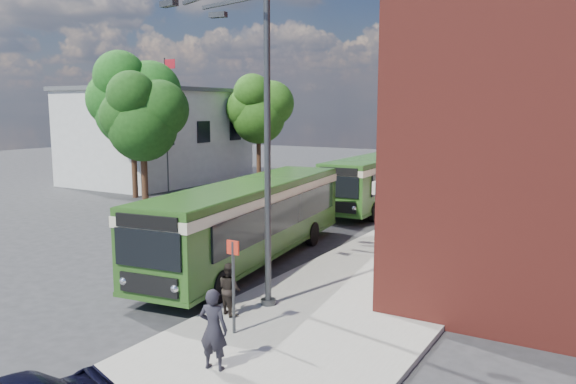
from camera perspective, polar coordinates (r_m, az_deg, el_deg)
The scene contains 14 objects.
ground at distance 21.06m, azimuth -11.06°, elevation -7.46°, with size 120.00×120.00×0.00m, color #29292C.
pavement at distance 24.60m, azimuth 14.43°, elevation -5.08°, with size 6.00×48.00×0.15m, color gray.
kerb_line at distance 25.61m, azimuth 7.85°, elevation -4.52°, with size 0.12×48.00×0.01m, color beige.
white_building at distance 45.76m, azimuth -12.98°, elevation 5.67°, with size 9.40×13.40×7.30m.
flagpole at distance 38.28m, azimuth -12.21°, elevation 7.10°, with size 0.95×0.10×9.00m.
street_lamp at distance 15.73m, azimuth -3.22°, elevation 5.06°, with size 2.96×2.38×9.00m.
bus_stop_sign at distance 14.11m, azimuth -5.57°, elevation -8.96°, with size 0.35×0.08×2.52m.
bus_front at distance 20.89m, azimuth -3.80°, elevation -2.28°, with size 4.18×12.66×3.02m.
bus_rear at distance 32.42m, azimuth 8.91°, elevation 1.47°, with size 2.96×10.89×3.02m.
pedestrian_a at distance 12.47m, azimuth -7.59°, elevation -13.64°, with size 0.65×0.43×1.79m, color black.
pedestrian_b at distance 15.58m, azimuth -5.94°, elevation -9.74°, with size 0.70×0.54×1.44m, color black.
tree_left at distance 33.02m, azimuth -14.58°, elevation 7.46°, with size 4.63×4.40×7.81m.
tree_mid at distance 37.29m, azimuth -15.59°, elevation 9.06°, with size 5.50×5.23×9.30m.
tree_right at distance 44.87m, azimuth -3.00°, elevation 8.44°, with size 4.99×4.74×8.43m.
Camera 1 is at (13.63, -15.01, 5.72)m, focal length 35.00 mm.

